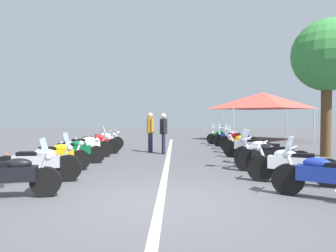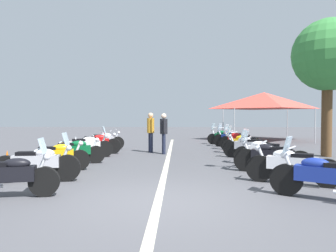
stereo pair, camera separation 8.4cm
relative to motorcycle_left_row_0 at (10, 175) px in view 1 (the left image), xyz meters
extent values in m
plane|color=#4C4C51|center=(-0.21, -2.97, -0.46)|extent=(80.00, 80.00, 0.00)
cube|color=beige|center=(5.13, -2.97, -0.45)|extent=(20.70, 0.16, 0.01)
cylinder|color=black|center=(0.14, -0.65, -0.15)|extent=(0.27, 0.62, 0.61)
cube|color=black|center=(-0.01, 0.03, 0.03)|extent=(0.50, 1.09, 0.30)
ellipsoid|color=black|center=(0.03, -0.14, 0.23)|extent=(0.36, 0.56, 0.22)
cylinder|color=silver|center=(0.13, -0.59, 0.15)|extent=(0.13, 0.30, 0.58)
cylinder|color=silver|center=(0.12, -0.55, 0.51)|extent=(0.61, 0.17, 0.04)
sphere|color=silver|center=(0.15, -0.70, 0.35)|extent=(0.14, 0.14, 0.14)
cube|color=silver|center=(0.13, -0.63, 0.58)|extent=(0.38, 0.20, 0.32)
cylinder|color=black|center=(1.63, -0.58, -0.12)|extent=(0.24, 0.68, 0.67)
cylinder|color=black|center=(1.41, 0.86, -0.12)|extent=(0.24, 0.68, 0.67)
cube|color=silver|center=(1.52, 0.14, 0.06)|extent=(0.44, 1.14, 0.30)
ellipsoid|color=silver|center=(1.55, -0.04, 0.26)|extent=(0.33, 0.55, 0.22)
cube|color=black|center=(1.49, 0.36, 0.24)|extent=(0.33, 0.51, 0.12)
cylinder|color=silver|center=(1.62, -0.53, 0.18)|extent=(0.11, 0.30, 0.58)
cylinder|color=silver|center=(1.61, -0.49, 0.54)|extent=(0.62, 0.13, 0.04)
sphere|color=silver|center=(1.63, -0.63, 0.38)|extent=(0.14, 0.14, 0.14)
cylinder|color=silver|center=(1.63, 0.60, -0.22)|extent=(0.16, 0.56, 0.08)
cube|color=silver|center=(1.62, -0.57, 0.61)|extent=(0.37, 0.17, 0.32)
cylinder|color=black|center=(3.25, -0.39, -0.15)|extent=(0.33, 0.63, 0.61)
cylinder|color=black|center=(2.82, 0.91, -0.15)|extent=(0.33, 0.63, 0.61)
cube|color=#EAB214|center=(3.03, 0.26, 0.03)|extent=(0.59, 1.07, 0.30)
ellipsoid|color=#EAB214|center=(3.09, 0.09, 0.23)|extent=(0.41, 0.58, 0.22)
cube|color=black|center=(2.96, 0.47, 0.21)|extent=(0.40, 0.54, 0.12)
cylinder|color=silver|center=(3.23, -0.33, 0.15)|extent=(0.16, 0.30, 0.58)
cylinder|color=silver|center=(3.22, -0.29, 0.51)|extent=(0.60, 0.23, 0.04)
sphere|color=silver|center=(3.26, -0.43, 0.35)|extent=(0.14, 0.14, 0.14)
cylinder|color=silver|center=(3.08, 0.71, -0.24)|extent=(0.25, 0.55, 0.08)
cylinder|color=black|center=(4.66, -0.52, -0.16)|extent=(0.34, 0.61, 0.60)
cylinder|color=black|center=(4.14, 0.90, -0.16)|extent=(0.34, 0.61, 0.60)
cube|color=#0C592D|center=(4.40, 0.19, 0.02)|extent=(0.65, 1.18, 0.30)
ellipsoid|color=#0C592D|center=(4.46, 0.02, 0.22)|extent=(0.42, 0.58, 0.22)
cube|color=black|center=(4.32, 0.40, 0.20)|extent=(0.41, 0.54, 0.12)
cylinder|color=silver|center=(4.64, -0.47, 0.14)|extent=(0.16, 0.30, 0.58)
cylinder|color=silver|center=(4.62, -0.43, 0.50)|extent=(0.60, 0.25, 0.04)
sphere|color=silver|center=(4.67, -0.57, 0.34)|extent=(0.14, 0.14, 0.14)
cylinder|color=silver|center=(4.41, 0.68, -0.25)|extent=(0.26, 0.54, 0.08)
cylinder|color=black|center=(6.26, -0.45, -0.13)|extent=(0.37, 0.66, 0.65)
cylinder|color=black|center=(5.69, 0.98, -0.13)|extent=(0.37, 0.66, 0.65)
cube|color=white|center=(5.98, 0.27, 0.05)|extent=(0.69, 1.19, 0.30)
ellipsoid|color=white|center=(6.04, 0.10, 0.25)|extent=(0.43, 0.58, 0.22)
cube|color=black|center=(5.89, 0.47, 0.23)|extent=(0.42, 0.54, 0.12)
cylinder|color=silver|center=(6.24, -0.39, 0.17)|extent=(0.17, 0.29, 0.58)
cylinder|color=silver|center=(6.22, -0.36, 0.53)|extent=(0.59, 0.27, 0.04)
sphere|color=silver|center=(6.28, -0.49, 0.37)|extent=(0.14, 0.14, 0.14)
cylinder|color=silver|center=(5.97, 0.76, -0.23)|extent=(0.28, 0.54, 0.08)
cube|color=silver|center=(6.25, -0.43, 0.60)|extent=(0.38, 0.25, 0.32)
cylinder|color=black|center=(7.37, -0.57, -0.13)|extent=(0.24, 0.67, 0.66)
cylinder|color=black|center=(7.14, 0.92, -0.13)|extent=(0.24, 0.67, 0.66)
cube|color=red|center=(7.26, 0.18, 0.05)|extent=(0.45, 1.18, 0.30)
ellipsoid|color=red|center=(7.28, 0.00, 0.25)|extent=(0.34, 0.55, 0.22)
cube|color=black|center=(7.22, 0.40, 0.23)|extent=(0.33, 0.51, 0.12)
cylinder|color=silver|center=(7.36, -0.51, 0.17)|extent=(0.11, 0.30, 0.58)
cylinder|color=silver|center=(7.35, -0.47, 0.53)|extent=(0.62, 0.13, 0.04)
sphere|color=silver|center=(7.38, -0.62, 0.37)|extent=(0.14, 0.14, 0.14)
cylinder|color=silver|center=(7.37, 0.65, -0.23)|extent=(0.16, 0.56, 0.08)
cylinder|color=black|center=(9.15, -0.42, -0.15)|extent=(0.31, 0.63, 0.62)
cylinder|color=black|center=(8.73, 1.00, -0.15)|extent=(0.31, 0.63, 0.62)
cube|color=silver|center=(8.94, 0.29, 0.03)|extent=(0.59, 1.16, 0.30)
ellipsoid|color=silver|center=(8.99, 0.12, 0.23)|extent=(0.40, 0.57, 0.22)
cube|color=black|center=(8.88, 0.50, 0.21)|extent=(0.39, 0.53, 0.12)
cylinder|color=silver|center=(9.14, -0.36, 0.15)|extent=(0.15, 0.30, 0.58)
cylinder|color=silver|center=(9.13, -0.32, 0.51)|extent=(0.61, 0.22, 0.04)
sphere|color=silver|center=(9.17, -0.46, 0.35)|extent=(0.14, 0.14, 0.14)
cylinder|color=silver|center=(8.99, 0.77, -0.24)|extent=(0.24, 0.55, 0.08)
cylinder|color=black|center=(0.39, -5.57, -0.13)|extent=(0.46, 0.62, 0.65)
cube|color=navy|center=(0.01, -6.19, 0.05)|extent=(0.82, 1.08, 0.30)
ellipsoid|color=navy|center=(0.10, -6.03, 0.25)|extent=(0.50, 0.58, 0.22)
cylinder|color=silver|center=(0.36, -5.62, 0.17)|extent=(0.21, 0.28, 0.58)
cylinder|color=silver|center=(0.34, -5.66, 0.53)|extent=(0.55, 0.36, 0.04)
sphere|color=silver|center=(0.42, -5.53, 0.37)|extent=(0.14, 0.14, 0.14)
cube|color=silver|center=(0.38, -5.59, 0.60)|extent=(0.37, 0.29, 0.32)
cylinder|color=black|center=(1.75, -5.38, -0.13)|extent=(0.40, 0.66, 0.66)
cylinder|color=black|center=(1.11, -6.74, -0.13)|extent=(0.40, 0.66, 0.66)
cube|color=white|center=(1.43, -6.06, 0.05)|extent=(0.74, 1.16, 0.30)
ellipsoid|color=white|center=(1.50, -5.90, 0.25)|extent=(0.46, 0.58, 0.22)
cube|color=black|center=(1.33, -6.26, 0.23)|extent=(0.44, 0.54, 0.12)
cylinder|color=silver|center=(1.72, -5.43, 0.17)|extent=(0.19, 0.29, 0.58)
cylinder|color=silver|center=(1.70, -5.47, 0.53)|extent=(0.58, 0.30, 0.04)
sphere|color=silver|center=(1.77, -5.33, 0.37)|extent=(0.14, 0.14, 0.14)
cylinder|color=silver|center=(1.07, -6.40, -0.23)|extent=(0.30, 0.53, 0.08)
cylinder|color=black|center=(3.21, -5.34, -0.12)|extent=(0.39, 0.68, 0.67)
cylinder|color=black|center=(2.64, -6.72, -0.12)|extent=(0.39, 0.68, 0.67)
cube|color=black|center=(2.93, -6.03, 0.06)|extent=(0.69, 1.16, 0.30)
ellipsoid|color=black|center=(2.99, -5.86, 0.26)|extent=(0.44, 0.58, 0.22)
cube|color=black|center=(2.84, -6.23, 0.24)|extent=(0.42, 0.54, 0.12)
cylinder|color=silver|center=(3.19, -5.39, 0.18)|extent=(0.17, 0.29, 0.58)
cylinder|color=silver|center=(3.17, -5.43, 0.54)|extent=(0.59, 0.27, 0.04)
sphere|color=silver|center=(3.23, -5.29, 0.38)|extent=(0.14, 0.14, 0.14)
cylinder|color=silver|center=(2.59, -6.37, -0.22)|extent=(0.28, 0.54, 0.08)
cube|color=silver|center=(3.20, -5.36, 0.61)|extent=(0.38, 0.25, 0.32)
cylinder|color=black|center=(4.66, -5.56, -0.16)|extent=(0.37, 0.61, 0.60)
cylinder|color=black|center=(4.08, -6.87, -0.16)|extent=(0.37, 0.61, 0.60)
cube|color=white|center=(4.37, -6.21, 0.02)|extent=(0.70, 1.11, 0.30)
ellipsoid|color=white|center=(4.44, -6.05, 0.22)|extent=(0.45, 0.58, 0.22)
cube|color=black|center=(4.28, -6.41, 0.20)|extent=(0.43, 0.54, 0.12)
cylinder|color=silver|center=(4.64, -5.61, 0.14)|extent=(0.18, 0.29, 0.58)
cylinder|color=silver|center=(4.62, -5.65, 0.50)|extent=(0.58, 0.29, 0.04)
sphere|color=silver|center=(4.68, -5.51, 0.34)|extent=(0.14, 0.14, 0.14)
cylinder|color=silver|center=(4.03, -6.54, -0.25)|extent=(0.29, 0.54, 0.08)
cube|color=silver|center=(4.65, -5.57, 0.57)|extent=(0.38, 0.26, 0.32)
cylinder|color=black|center=(6.32, -5.45, -0.13)|extent=(0.47, 0.62, 0.65)
cylinder|color=black|center=(5.54, -6.66, -0.13)|extent=(0.47, 0.62, 0.65)
cube|color=silver|center=(5.93, -6.06, 0.05)|extent=(0.83, 1.07, 0.30)
ellipsoid|color=silver|center=(6.03, -5.90, 0.25)|extent=(0.50, 0.58, 0.22)
cube|color=black|center=(5.81, -6.24, 0.23)|extent=(0.48, 0.54, 0.12)
cylinder|color=silver|center=(6.29, -5.50, 0.17)|extent=(0.22, 0.28, 0.58)
cylinder|color=silver|center=(6.27, -5.53, 0.53)|extent=(0.54, 0.37, 0.04)
sphere|color=silver|center=(6.35, -5.41, 0.37)|extent=(0.14, 0.14, 0.14)
cylinder|color=silver|center=(5.55, -6.32, -0.23)|extent=(0.36, 0.51, 0.08)
cylinder|color=black|center=(7.74, -5.57, -0.16)|extent=(0.39, 0.60, 0.60)
cylinder|color=black|center=(7.07, -6.93, -0.16)|extent=(0.39, 0.60, 0.60)
cube|color=#EAB214|center=(7.41, -6.25, 0.02)|extent=(0.76, 1.15, 0.30)
ellipsoid|color=#EAB214|center=(7.49, -6.09, 0.22)|extent=(0.46, 0.58, 0.22)
cube|color=black|center=(7.31, -6.45, 0.20)|extent=(0.45, 0.55, 0.12)
cylinder|color=silver|center=(7.72, -5.63, 0.14)|extent=(0.19, 0.29, 0.58)
cylinder|color=silver|center=(7.70, -5.66, 0.50)|extent=(0.57, 0.31, 0.04)
sphere|color=silver|center=(7.76, -5.53, 0.34)|extent=(0.14, 0.14, 0.14)
cylinder|color=silver|center=(7.04, -6.58, -0.25)|extent=(0.32, 0.53, 0.08)
cube|color=silver|center=(7.73, -5.59, 0.57)|extent=(0.38, 0.27, 0.32)
cylinder|color=black|center=(9.23, -5.67, -0.13)|extent=(0.48, 0.62, 0.65)
cylinder|color=black|center=(8.47, -6.83, -0.13)|extent=(0.48, 0.62, 0.65)
cube|color=red|center=(8.85, -6.25, 0.05)|extent=(0.81, 1.03, 0.30)
ellipsoid|color=red|center=(8.95, -6.10, 0.25)|extent=(0.50, 0.58, 0.22)
cube|color=black|center=(8.73, -6.43, 0.23)|extent=(0.48, 0.54, 0.12)
cylinder|color=silver|center=(9.20, -5.72, 0.17)|extent=(0.22, 0.28, 0.58)
cylinder|color=silver|center=(9.18, -5.75, 0.53)|extent=(0.54, 0.37, 0.04)
sphere|color=silver|center=(9.26, -5.63, 0.37)|extent=(0.14, 0.14, 0.14)
cylinder|color=silver|center=(8.47, -6.50, -0.23)|extent=(0.37, 0.50, 0.08)
cube|color=silver|center=(9.22, -5.69, 0.60)|extent=(0.37, 0.30, 0.32)
cylinder|color=black|center=(10.72, -5.56, -0.13)|extent=(0.48, 0.63, 0.66)
cylinder|color=black|center=(9.98, -6.70, -0.13)|extent=(0.48, 0.63, 0.66)
cube|color=navy|center=(10.35, -6.13, 0.05)|extent=(0.80, 1.02, 0.30)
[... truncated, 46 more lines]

